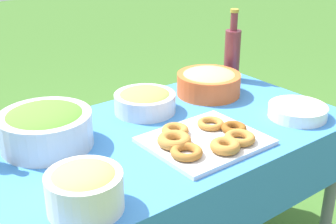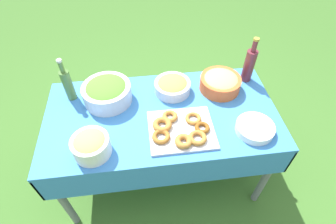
% 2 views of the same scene
% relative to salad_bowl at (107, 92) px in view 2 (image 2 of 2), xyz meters
% --- Properties ---
extents(ground_plane, '(14.00, 14.00, 0.00)m').
position_rel_salad_bowl_xyz_m(ground_plane, '(-0.34, 0.17, -0.82)').
color(ground_plane, '#3D6B28').
extents(picnic_table, '(1.49, 0.77, 0.74)m').
position_rel_salad_bowl_xyz_m(picnic_table, '(-0.34, 0.17, -0.17)').
color(picnic_table, '#387AC6').
rests_on(picnic_table, ground_plane).
extents(salad_bowl, '(0.32, 0.32, 0.14)m').
position_rel_salad_bowl_xyz_m(salad_bowl, '(0.00, 0.00, 0.00)').
color(salad_bowl, silver).
rests_on(salad_bowl, picnic_table).
extents(pasta_bowl, '(0.28, 0.28, 0.12)m').
position_rel_salad_bowl_xyz_m(pasta_bowl, '(-0.77, -0.02, -0.02)').
color(pasta_bowl, '#E05B28').
rests_on(pasta_bowl, picnic_table).
extents(donut_platter, '(0.39, 0.33, 0.05)m').
position_rel_salad_bowl_xyz_m(donut_platter, '(-0.43, 0.33, -0.05)').
color(donut_platter, silver).
rests_on(donut_platter, picnic_table).
extents(plate_stack, '(0.23, 0.23, 0.05)m').
position_rel_salad_bowl_xyz_m(plate_stack, '(-0.88, 0.38, -0.05)').
color(plate_stack, white).
rests_on(plate_stack, picnic_table).
extents(olive_oil_bottle, '(0.06, 0.06, 0.31)m').
position_rel_salad_bowl_xyz_m(olive_oil_bottle, '(0.24, -0.05, 0.05)').
color(olive_oil_bottle, '#4C7238').
rests_on(olive_oil_bottle, picnic_table).
extents(wine_bottle, '(0.07, 0.07, 0.34)m').
position_rel_salad_bowl_xyz_m(wine_bottle, '(-0.98, -0.09, 0.06)').
color(wine_bottle, maroon).
rests_on(wine_bottle, picnic_table).
extents(fruit_bowl, '(0.21, 0.21, 0.13)m').
position_rel_salad_bowl_xyz_m(fruit_bowl, '(0.08, 0.41, -0.01)').
color(fruit_bowl, white).
rests_on(fruit_bowl, picnic_table).
extents(olive_bowl, '(0.25, 0.25, 0.10)m').
position_rel_salad_bowl_xyz_m(olive_bowl, '(-0.44, -0.03, -0.03)').
color(olive_bowl, silver).
rests_on(olive_bowl, picnic_table).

